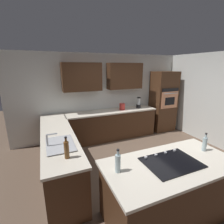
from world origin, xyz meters
TOP-DOWN VIEW (x-y plane):
  - ground_plane at (0.00, 0.00)m, footprint 14.00×14.00m
  - wall_back at (0.08, -2.04)m, footprint 6.00×0.44m
  - wall_left at (-2.45, -0.30)m, footprint 0.10×4.00m
  - lower_cabinets_back at (0.10, -1.72)m, footprint 2.80×0.60m
  - countertop_back at (0.10, -1.72)m, footprint 2.84×0.64m
  - lower_cabinets_side at (1.82, -0.55)m, footprint 0.60×2.90m
  - countertop_side at (1.82, -0.55)m, footprint 0.64×2.94m
  - island_base at (0.44, 1.24)m, footprint 1.86×0.88m
  - island_top at (0.44, 1.24)m, footprint 1.94×0.96m
  - wall_oven at (-1.85, -1.72)m, footprint 0.80×0.66m
  - sink_unit at (1.83, 0.06)m, footprint 0.46×0.70m
  - cooktop at (0.44, 1.24)m, footprint 0.76×0.56m
  - blender at (-0.85, -1.72)m, footprint 0.15×0.15m
  - kettle at (-0.25, -1.72)m, footprint 0.18×0.18m
  - dish_soap_bottle at (1.77, 0.54)m, footprint 0.07×0.07m
  - oil_bottle at (1.22, 1.13)m, footprint 0.07×0.07m
  - second_bottle at (-0.29, 1.17)m, footprint 0.07×0.07m

SIDE VIEW (x-z plane):
  - ground_plane at x=0.00m, z-range 0.00..0.00m
  - lower_cabinets_back at x=0.10m, z-range 0.00..0.86m
  - lower_cabinets_side at x=1.82m, z-range 0.00..0.86m
  - island_base at x=0.44m, z-range 0.00..0.86m
  - countertop_back at x=0.10m, z-range 0.86..0.90m
  - countertop_side at x=1.82m, z-range 0.86..0.90m
  - island_top at x=0.44m, z-range 0.86..0.90m
  - cooktop at x=0.44m, z-range 0.89..0.92m
  - sink_unit at x=1.83m, z-range 0.80..1.03m
  - kettle at x=-0.25m, z-range 0.90..1.10m
  - second_bottle at x=-0.29m, z-range 0.87..1.17m
  - oil_bottle at x=1.22m, z-range 0.87..1.19m
  - wall_oven at x=-1.85m, z-range 0.00..2.06m
  - dish_soap_bottle at x=1.77m, z-range 0.87..1.21m
  - blender at x=-0.85m, z-range 0.88..1.23m
  - wall_left at x=-2.45m, z-range 0.00..2.60m
  - wall_back at x=0.08m, z-range 0.17..2.77m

